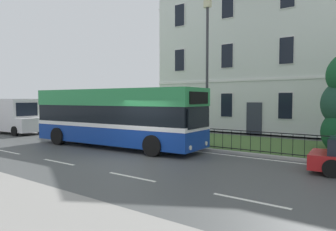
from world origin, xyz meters
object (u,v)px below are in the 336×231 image
at_px(street_lamp_post, 207,64).
at_px(single_decker_bus, 116,117).
at_px(white_panel_van, 13,116).
at_px(georgian_townhouse, 276,47).

bearing_deg(street_lamp_post, single_decker_bus, -143.98).
xyz_separation_m(single_decker_bus, white_panel_van, (-11.08, 0.21, -0.30)).
bearing_deg(white_panel_van, street_lamp_post, 6.73).
distance_m(georgian_townhouse, single_decker_bus, 15.58).
bearing_deg(single_decker_bus, white_panel_van, 175.59).
distance_m(white_panel_van, street_lamp_post, 15.53).
xyz_separation_m(single_decker_bus, street_lamp_post, (3.91, 2.84, 2.79)).
bearing_deg(single_decker_bus, georgian_townhouse, 70.57).
xyz_separation_m(white_panel_van, street_lamp_post, (14.99, 2.63, 3.09)).
relative_size(single_decker_bus, white_panel_van, 1.97).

